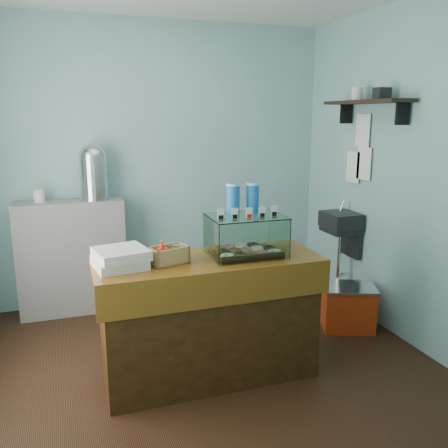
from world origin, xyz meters
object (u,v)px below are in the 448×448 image
object	(u,v)px
display_case	(245,232)
coffee_urn	(94,170)
red_cooler	(348,307)
counter	(209,318)

from	to	relation	value
display_case	coffee_urn	xyz separation A→B (m)	(-0.94, 1.54, 0.31)
display_case	red_cooler	size ratio (longest dim) A/B	0.97
display_case	coffee_urn	size ratio (longest dim) A/B	1.01
counter	red_cooler	distance (m)	1.48
counter	red_cooler	bearing A→B (deg)	14.33
coffee_urn	red_cooler	world-z (taller)	coffee_urn
display_case	coffee_urn	world-z (taller)	coffee_urn
counter	display_case	xyz separation A→B (m)	(0.28, 0.04, 0.61)
display_case	red_cooler	xyz separation A→B (m)	(1.13, 0.32, -0.86)
red_cooler	display_case	bearing A→B (deg)	-142.25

